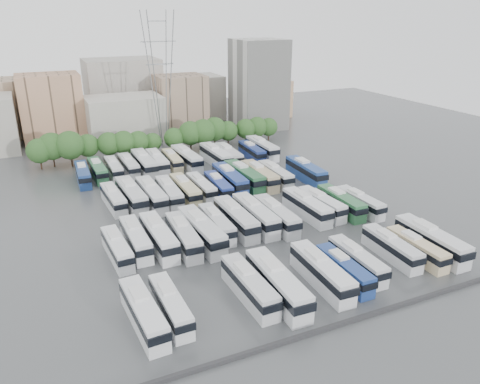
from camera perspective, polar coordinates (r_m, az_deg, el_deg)
name	(u,v)px	position (r m, az deg, el deg)	size (l,w,h in m)	color
ground	(233,216)	(82.12, -0.83, -3.00)	(220.00, 220.00, 0.00)	#424447
parapet	(349,322)	(57.39, 13.09, -15.13)	(56.00, 0.50, 0.50)	#2D2D30
tree_line	(158,137)	(117.90, -9.96, 6.57)	(63.88, 7.96, 8.34)	black
city_buildings	(111,105)	(144.55, -15.45, 10.23)	(102.00, 35.00, 20.00)	#9E998E
apartment_tower	(259,85)	(143.35, 2.28, 12.95)	(14.00, 14.00, 26.00)	silver
electricity_pylon	(160,74)	(123.72, -9.68, 13.99)	(9.00, 6.91, 33.83)	slate
bus_r0_s0	(143,312)	(55.77, -11.69, -14.18)	(3.20, 12.08, 3.75)	white
bus_r0_s1	(170,305)	(56.72, -8.47, -13.46)	(2.47, 10.93, 3.42)	silver
bus_r0_s4	(249,286)	(59.23, 1.13, -11.33)	(2.76, 12.14, 3.80)	silver
bus_r0_s5	(277,283)	(59.49, 4.57, -11.00)	(3.37, 13.59, 4.24)	silver
bus_r0_s7	(322,272)	(62.79, 9.91, -9.54)	(3.26, 12.72, 3.96)	white
bus_r0_s8	(344,269)	(64.45, 12.56, -9.18)	(2.52, 10.82, 3.38)	navy
bus_r0_s9	(357,260)	(66.95, 14.08, -8.06)	(2.67, 11.11, 3.47)	silver
bus_r0_s11	(392,247)	(71.64, 17.99, -6.43)	(2.91, 11.29, 3.51)	silver
bus_r0_s12	(417,248)	(72.71, 20.72, -6.43)	(2.38, 10.80, 3.39)	beige
bus_r0_s13	(431,240)	(75.08, 22.28, -5.47)	(3.17, 13.14, 4.10)	silver
bus_r1_s0	(117,248)	(70.34, -14.75, -6.64)	(2.91, 11.03, 3.43)	white
bus_r1_s1	(136,239)	(72.17, -12.60, -5.56)	(2.58, 11.82, 3.71)	silver
bus_r1_s2	(159,236)	(71.83, -9.89, -5.34)	(3.01, 12.86, 4.02)	silver
bus_r1_s3	(183,236)	(71.62, -6.92, -5.31)	(3.26, 12.51, 3.89)	silver
bus_r1_s4	(202,230)	(72.55, -4.71, -4.69)	(3.52, 13.70, 4.26)	silver
bus_r1_s5	(217,223)	(75.42, -2.88, -3.86)	(2.75, 11.54, 3.61)	silver
bus_r1_s6	(236,218)	(76.67, -0.52, -3.20)	(2.87, 13.01, 4.08)	silver
bus_r1_s7	(255,215)	(77.88, 1.88, -2.78)	(3.03, 13.26, 4.15)	silver
bus_r1_s8	(276,215)	(78.16, 4.41, -2.83)	(2.90, 12.53, 3.92)	silver
bus_r1_s10	(307,206)	(82.19, 8.14, -1.75)	(2.93, 12.49, 3.90)	white
bus_r1_s11	(321,204)	(84.05, 9.87, -1.40)	(3.16, 11.84, 3.68)	silver
bus_r1_s12	(341,202)	(85.25, 12.19, -1.21)	(2.81, 12.03, 3.76)	#2B663C
bus_r1_s13	(360,202)	(86.33, 14.40, -1.21)	(2.72, 11.25, 3.51)	silver
bus_r2_s1	(114,198)	(88.26, -15.15, -0.77)	(3.04, 11.45, 3.56)	silver
bus_r2_s2	(131,195)	(88.26, -13.10, -0.35)	(3.46, 13.47, 4.19)	silver
bus_r2_s3	(151,195)	(87.84, -10.74, -0.30)	(3.10, 13.10, 4.09)	silver
bus_r2_s4	(169,193)	(88.57, -8.63, -0.07)	(3.12, 12.29, 3.83)	silver
bus_r2_s5	(185,190)	(89.65, -6.70, 0.30)	(2.71, 12.21, 3.83)	#CEC08D
bus_r2_s6	(201,187)	(91.06, -4.74, 0.61)	(2.60, 11.27, 3.53)	silver
bus_r2_s7	(218,186)	(91.38, -2.65, 0.75)	(3.07, 11.50, 3.57)	navy
bus_r2_s8	(230,179)	(94.07, -1.24, 1.58)	(3.31, 13.45, 4.20)	navy
bus_r2_s9	(244,176)	(95.71, 0.50, 1.96)	(3.51, 13.70, 4.26)	#2C663D
bus_r2_s10	(260,175)	(96.54, 2.42, 2.05)	(2.98, 12.94, 4.05)	#C6B188
bus_r2_s11	(275,174)	(97.75, 4.33, 2.16)	(2.77, 11.96, 3.74)	silver
bus_r2_s13	(306,171)	(100.00, 8.02, 2.57)	(3.31, 13.28, 4.14)	navy
bus_r3_s0	(83,174)	(103.17, -18.61, 2.08)	(2.95, 11.60, 3.61)	navy
bus_r3_s1	(98,170)	(104.91, -16.95, 2.59)	(2.81, 11.63, 3.63)	#2C673F
bus_r3_s2	(114,168)	(105.47, -15.13, 2.83)	(2.44, 11.03, 3.46)	silver
bus_r3_s3	(129,165)	(106.23, -13.40, 3.17)	(2.71, 11.57, 3.62)	silver
bus_r3_s4	(144,163)	(106.17, -11.61, 3.48)	(3.01, 13.51, 4.24)	silver
bus_r3_s5	(157,162)	(107.21, -10.04, 3.67)	(2.99, 12.48, 3.90)	silver
bus_r3_s6	(172,160)	(108.60, -8.26, 3.89)	(2.81, 11.12, 3.46)	beige
bus_r3_s7	(187,158)	(108.20, -6.52, 4.12)	(3.52, 13.62, 4.24)	silver
bus_r3_s9	(216,156)	(109.59, -2.98, 4.45)	(3.33, 13.49, 4.21)	silver
bus_r3_s10	(228,155)	(110.39, -1.41, 4.53)	(3.22, 12.72, 3.96)	silver
bus_r3_s12	(252,152)	(113.72, 1.46, 4.96)	(3.04, 11.75, 3.66)	navy
bus_r3_s13	(262,148)	(116.08, 2.70, 5.41)	(2.95, 13.29, 4.17)	silver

